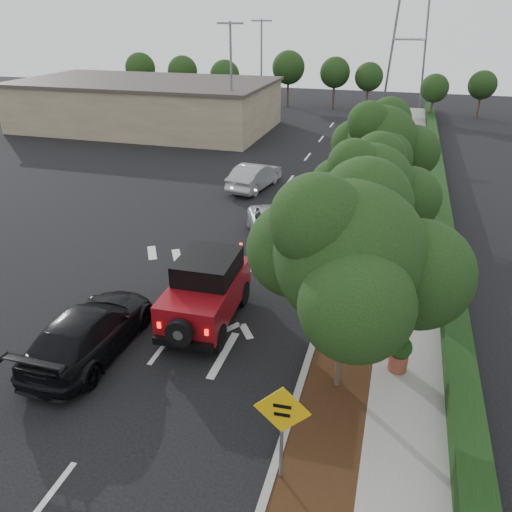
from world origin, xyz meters
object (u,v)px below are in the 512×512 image
at_px(silver_suv_ahead, 275,227).
at_px(red_jeep, 208,288).
at_px(speed_hump_sign, 282,421).
at_px(black_suv_oncoming, 90,330).

bearing_deg(silver_suv_ahead, red_jeep, -116.70).
bearing_deg(speed_hump_sign, silver_suv_ahead, 101.38).
bearing_deg(red_jeep, speed_hump_sign, -57.57).
relative_size(silver_suv_ahead, black_suv_oncoming, 0.92).
bearing_deg(black_suv_oncoming, speed_hump_sign, 155.61).
bearing_deg(speed_hump_sign, black_suv_oncoming, 152.18).
bearing_deg(red_jeep, silver_suv_ahead, 83.58).
bearing_deg(black_suv_oncoming, silver_suv_ahead, -109.15).
height_order(red_jeep, silver_suv_ahead, red_jeep).
distance_m(silver_suv_ahead, black_suv_oncoming, 10.34).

